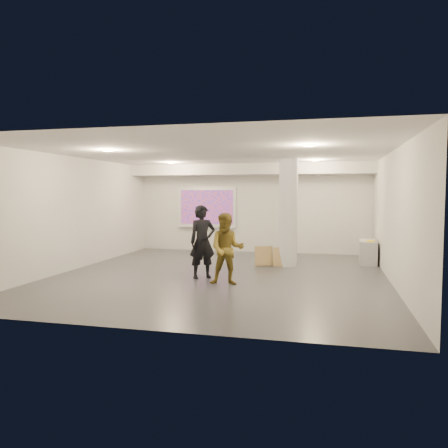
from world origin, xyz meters
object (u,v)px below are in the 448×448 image
(column, at_px, (288,213))
(projection_screen, at_px, (207,208))
(credenza, at_px, (368,252))
(man, at_px, (227,249))
(woman, at_px, (202,242))

(column, bearing_deg, projection_screen, 139.44)
(credenza, bearing_deg, man, -128.09)
(credenza, relative_size, man, 0.72)
(credenza, height_order, man, man)
(column, distance_m, woman, 2.96)
(woman, bearing_deg, column, 16.50)
(column, distance_m, credenza, 2.69)
(projection_screen, height_order, man, projection_screen)
(credenza, distance_m, woman, 5.20)
(column, height_order, projection_screen, column)
(projection_screen, bearing_deg, woman, -75.42)
(credenza, xyz_separation_m, woman, (-4.04, -3.22, 0.54))
(column, relative_size, man, 1.88)
(man, bearing_deg, projection_screen, 101.00)
(column, relative_size, woman, 1.72)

